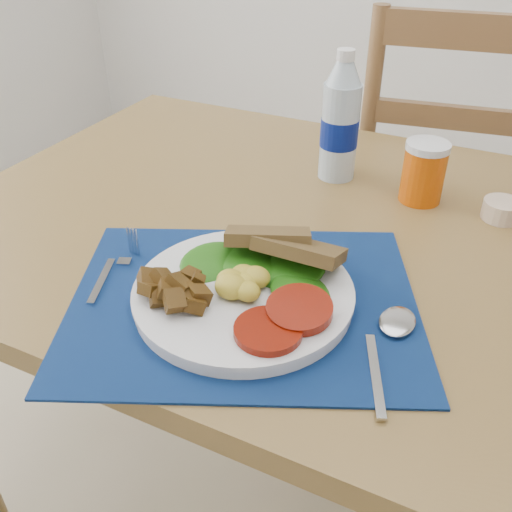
{
  "coord_description": "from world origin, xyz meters",
  "views": [
    {
      "loc": [
        0.21,
        -0.59,
        1.25
      ],
      "look_at": [
        -0.07,
        -0.0,
        0.8
      ],
      "focal_mm": 40.0,
      "sensor_mm": 36.0,
      "label": 1
    }
  ],
  "objects_px": {
    "juice_glass": "(423,174)",
    "water_bottle": "(340,124)",
    "chair_far": "(444,161)",
    "breakfast_plate": "(238,289)"
  },
  "relations": [
    {
      "from": "water_bottle",
      "to": "chair_far",
      "type": "bearing_deg",
      "value": 73.38
    },
    {
      "from": "chair_far",
      "to": "juice_glass",
      "type": "xyz_separation_m",
      "value": [
        0.02,
        -0.51,
        0.19
      ]
    },
    {
      "from": "water_bottle",
      "to": "juice_glass",
      "type": "height_order",
      "value": "water_bottle"
    },
    {
      "from": "chair_far",
      "to": "water_bottle",
      "type": "relative_size",
      "value": 5.02
    },
    {
      "from": "chair_far",
      "to": "water_bottle",
      "type": "distance_m",
      "value": 0.57
    },
    {
      "from": "chair_far",
      "to": "water_bottle",
      "type": "bearing_deg",
      "value": 64.75
    },
    {
      "from": "water_bottle",
      "to": "juice_glass",
      "type": "relative_size",
      "value": 2.34
    },
    {
      "from": "water_bottle",
      "to": "juice_glass",
      "type": "bearing_deg",
      "value": -8.93
    },
    {
      "from": "chair_far",
      "to": "breakfast_plate",
      "type": "distance_m",
      "value": 0.95
    },
    {
      "from": "juice_glass",
      "to": "water_bottle",
      "type": "bearing_deg",
      "value": 171.07
    }
  ]
}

